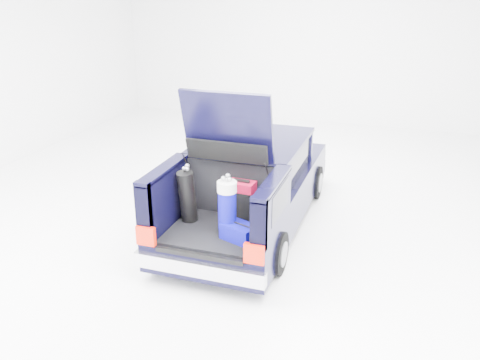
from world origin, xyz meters
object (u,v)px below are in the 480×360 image
(car, at_px, (252,184))
(blue_duffel, at_px, (239,232))
(black_golf_bag, at_px, (187,196))
(red_suitcase, at_px, (241,202))
(blue_golf_bag, at_px, (227,208))

(car, distance_m, blue_duffel, 1.79)
(car, relative_size, black_golf_bag, 5.46)
(black_golf_bag, xyz_separation_m, blue_duffel, (0.88, -0.30, -0.27))
(red_suitcase, relative_size, blue_golf_bag, 0.71)
(black_golf_bag, distance_m, blue_golf_bag, 0.72)
(red_suitcase, relative_size, black_golf_bag, 0.74)
(black_golf_bag, bearing_deg, blue_golf_bag, -5.42)
(car, bearing_deg, red_suitcase, -79.66)
(black_golf_bag, height_order, blue_duffel, black_golf_bag)
(red_suitcase, bearing_deg, blue_golf_bag, -90.33)
(car, bearing_deg, blue_golf_bag, -83.84)
(blue_duffel, bearing_deg, car, 122.15)
(car, relative_size, red_suitcase, 7.43)
(red_suitcase, xyz_separation_m, blue_golf_bag, (-0.04, -0.49, 0.10))
(black_golf_bag, xyz_separation_m, blue_golf_bag, (0.68, -0.23, 0.02))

